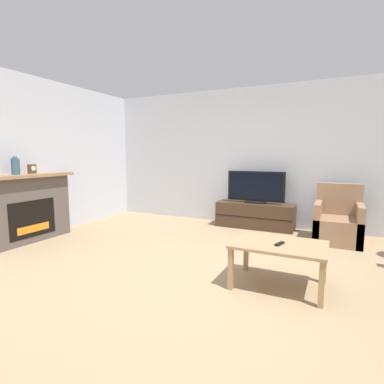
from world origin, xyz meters
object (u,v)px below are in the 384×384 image
armchair (338,223)px  coffee_table (279,249)px  mantel_clock (32,169)px  remote (280,244)px  mantel_vase_centre_left (15,166)px  fireplace (25,208)px  tv (256,188)px  tv_stand (255,215)px

armchair → coffee_table: size_ratio=0.97×
mantel_clock → armchair: size_ratio=0.16×
remote → mantel_vase_centre_left: bearing=-160.6°
fireplace → mantel_vase_centre_left: size_ratio=5.34×
mantel_clock → coffee_table: 4.00m
mantel_vase_centre_left → tv: 4.07m
fireplace → remote: 3.95m
remote → tv: bearing=126.5°
armchair → coffee_table: bearing=-104.9°
coffee_table → remote: remote is taller
tv → remote: 2.65m
tv → armchair: size_ratio=1.18×
armchair → coffee_table: armchair is taller
armchair → fireplace: bearing=-154.0°
fireplace → remote: bearing=0.5°
fireplace → tv: 3.98m
mantel_clock → tv: 3.89m
fireplace → coffee_table: bearing=1.3°
fireplace → tv: fireplace is taller
fireplace → mantel_clock: size_ratio=10.34×
fireplace → tv_stand: fireplace is taller
tv → coffee_table: tv is taller
fireplace → armchair: (4.50, 2.20, -0.26)m
mantel_vase_centre_left → tv: (3.06, 2.64, -0.46)m
tv → tv_stand: bearing=90.0°
mantel_vase_centre_left → remote: bearing=2.2°
tv → remote: size_ratio=7.00×
mantel_clock → tv_stand: size_ratio=0.10×
tv_stand → remote: bearing=-70.7°
mantel_vase_centre_left → armchair: bearing=27.3°
tv_stand → armchair: bearing=-12.9°
armchair → mantel_clock: bearing=-155.5°
armchair → tv: bearing=167.2°
tv_stand → coffee_table: (0.86, -2.44, 0.17)m
tv_stand → mantel_vase_centre_left: bearing=-139.2°
mantel_clock → remote: 3.99m
mantel_vase_centre_left → tv_stand: (3.06, 2.64, -0.99)m
mantel_vase_centre_left → remote: size_ratio=1.87×
tv → mantel_vase_centre_left: bearing=-139.2°
mantel_clock → armchair: 5.01m
fireplace → armchair: fireplace is taller
mantel_clock → coffee_table: bearing=-1.0°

